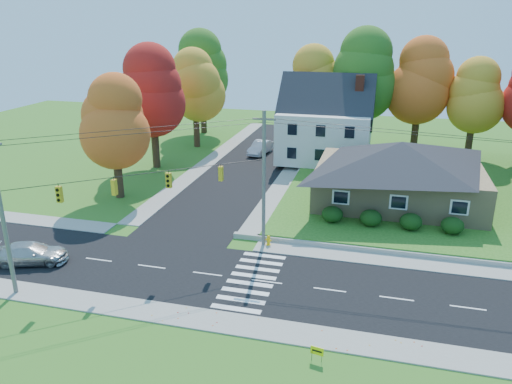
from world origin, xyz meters
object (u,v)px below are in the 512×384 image
at_px(silver_sedan, 31,253).
at_px(fire_hydrant, 268,241).
at_px(white_car, 260,148).
at_px(ranch_house, 399,171).

relative_size(silver_sedan, fire_hydrant, 5.93).
distance_m(white_car, fire_hydrant, 26.07).
xyz_separation_m(white_car, fire_hydrant, (6.95, -25.12, -0.42)).
relative_size(white_car, fire_hydrant, 5.87).
height_order(ranch_house, silver_sedan, ranch_house).
relative_size(ranch_house, white_car, 3.01).
distance_m(silver_sedan, fire_hydrant, 16.51).
bearing_deg(ranch_house, white_car, 138.27).
height_order(silver_sedan, white_car, white_car).
xyz_separation_m(ranch_house, silver_sedan, (-24.19, -17.54, -2.54)).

